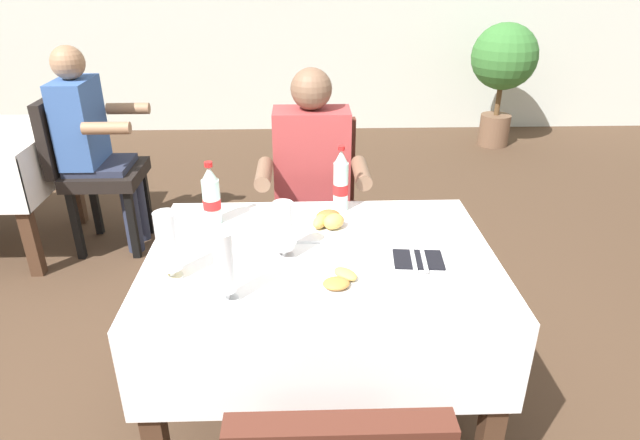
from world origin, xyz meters
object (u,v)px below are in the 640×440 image
at_px(plate_near_camera, 337,279).
at_px(background_chair_right, 89,165).
at_px(beer_glass_left, 283,229).
at_px(beer_glass_middle, 225,268).
at_px(napkin_cutlery_set, 418,259).
at_px(seated_diner_far, 312,186).
at_px(main_dining_table, 321,292).
at_px(plate_far_diner, 328,223).
at_px(background_patron, 92,140).
at_px(beer_glass_right, 169,245).
at_px(potted_plant_corner, 503,64).
at_px(cola_bottle_secondary, 341,182).
at_px(chair_far_diner_seat, 315,207).
at_px(cola_bottle_primary, 211,197).

relative_size(plate_near_camera, background_chair_right, 0.26).
xyz_separation_m(plate_near_camera, beer_glass_left, (-0.17, 0.17, 0.10)).
relative_size(beer_glass_middle, napkin_cutlery_set, 1.20).
bearing_deg(seated_diner_far, plate_near_camera, -86.23).
xyz_separation_m(main_dining_table, plate_far_diner, (0.03, 0.19, 0.19)).
height_order(seated_diner_far, background_patron, same).
bearing_deg(plate_far_diner, plate_near_camera, -88.46).
relative_size(plate_far_diner, napkin_cutlery_set, 1.24).
height_order(beer_glass_right, potted_plant_corner, potted_plant_corner).
xyz_separation_m(plate_far_diner, potted_plant_corner, (1.80, 3.31, 0.00)).
xyz_separation_m(plate_far_diner, background_patron, (-1.35, 1.32, -0.07)).
distance_m(seated_diner_far, background_patron, 1.51).
xyz_separation_m(beer_glass_middle, cola_bottle_secondary, (0.39, 0.65, 0.01)).
xyz_separation_m(beer_glass_right, napkin_cutlery_set, (0.83, 0.08, -0.11)).
height_order(seated_diner_far, plate_far_diner, seated_diner_far).
relative_size(plate_near_camera, background_patron, 0.20).
relative_size(seated_diner_far, napkin_cutlery_set, 6.51).
bearing_deg(main_dining_table, napkin_cutlery_set, -11.48).
bearing_deg(chair_far_diner_seat, plate_near_camera, -87.57).
height_order(main_dining_table, potted_plant_corner, potted_plant_corner).
xyz_separation_m(chair_far_diner_seat, potted_plant_corner, (1.83, 2.66, 0.23)).
xyz_separation_m(napkin_cutlery_set, potted_plant_corner, (1.49, 3.57, 0.02)).
distance_m(plate_far_diner, beer_glass_left, 0.28).
height_order(plate_near_camera, background_patron, background_patron).
xyz_separation_m(beer_glass_left, napkin_cutlery_set, (0.47, -0.04, -0.10)).
distance_m(cola_bottle_secondary, napkin_cutlery_set, 0.51).
height_order(beer_glass_middle, cola_bottle_primary, cola_bottle_primary).
bearing_deg(cola_bottle_secondary, background_chair_right, 142.09).
height_order(cola_bottle_primary, cola_bottle_secondary, cola_bottle_secondary).
bearing_deg(plate_far_diner, cola_bottle_primary, 170.89).
distance_m(napkin_cutlery_set, background_chair_right, 2.33).
bearing_deg(main_dining_table, beer_glass_right, -163.06).
bearing_deg(beer_glass_left, napkin_cutlery_set, -5.13).
bearing_deg(plate_near_camera, napkin_cutlery_set, 24.45).
relative_size(cola_bottle_primary, background_patron, 0.20).
bearing_deg(beer_glass_left, cola_bottle_secondary, 60.27).
distance_m(beer_glass_left, cola_bottle_primary, 0.41).
bearing_deg(background_patron, background_chair_right, 180.00).
bearing_deg(chair_far_diner_seat, cola_bottle_primary, -125.78).
bearing_deg(beer_glass_right, chair_far_diner_seat, 63.48).
distance_m(main_dining_table, beer_glass_right, 0.59).
distance_m(background_chair_right, background_patron, 0.16).
relative_size(main_dining_table, beer_glass_right, 5.25).
distance_m(chair_far_diner_seat, beer_glass_left, 0.93).
xyz_separation_m(plate_near_camera, plate_far_diner, (-0.01, 0.39, 0.01)).
distance_m(beer_glass_right, potted_plant_corner, 4.32).
height_order(plate_far_diner, napkin_cutlery_set, plate_far_diner).
relative_size(plate_far_diner, beer_glass_left, 1.16).
bearing_deg(main_dining_table, chair_far_diner_seat, 90.00).
bearing_deg(plate_near_camera, beer_glass_left, 134.87).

